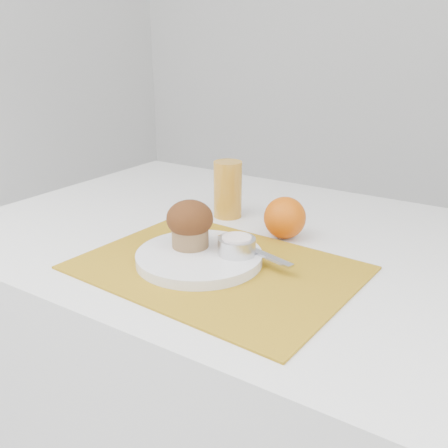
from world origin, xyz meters
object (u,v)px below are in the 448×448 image
Objects in this scene: table at (252,389)px; orange at (285,218)px; juice_glass at (228,189)px; plate at (199,257)px; muffin at (190,223)px.

orange is at bearing 27.73° from table.
juice_glass is at bearing 164.20° from orange.
orange is (0.07, 0.19, 0.03)m from plate.
orange is at bearing 61.03° from muffin.
orange is 0.67× the size of juice_glass.
table is at bearing -152.27° from orange.
orange is at bearing 70.31° from plate.
orange is 0.21m from muffin.
juice_glass reaches higher than plate.
table is at bearing -33.03° from juice_glass.
orange is 0.97× the size of muffin.
table is at bearing 72.45° from muffin.
plate is 0.06m from muffin.
juice_glass is (-0.16, 0.05, 0.02)m from orange.
muffin is at bearing -74.12° from juice_glass.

